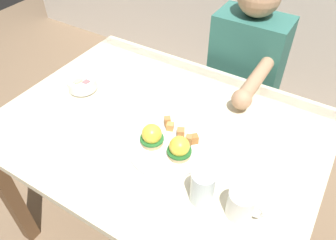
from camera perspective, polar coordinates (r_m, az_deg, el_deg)
ground_plane at (r=1.82m, az=-1.01°, el=-17.94°), size 6.00×6.00×0.00m
dining_table at (r=1.31m, az=-1.34°, el=-4.16°), size 1.20×0.90×0.74m
eggs_benedict_plate at (r=1.12m, az=-0.24°, el=-4.30°), size 0.27×0.27×0.09m
fruit_bowl at (r=1.43m, az=-14.82°, el=6.09°), size 0.12×0.12×0.06m
coffee_mug at (r=0.97m, az=12.83°, el=-14.11°), size 0.11×0.08×0.09m
fork at (r=1.30m, az=19.24°, el=-0.70°), size 0.15×0.06×0.00m
water_glass_near at (r=0.98m, az=6.05°, el=-11.89°), size 0.07×0.07×0.12m
diner_person at (r=1.69m, az=13.07°, el=7.66°), size 0.34×0.54×1.14m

